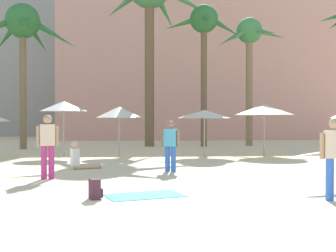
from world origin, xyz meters
TOP-DOWN VIEW (x-y plane):
  - ground at (0.00, 0.00)m, footprint 120.00×120.00m
  - hotel_pink at (5.31, 33.65)m, footprint 25.25×10.10m
  - hotel_tower_gray at (-10.95, 42.46)m, footprint 18.75×8.52m
  - palm_tree_far_left at (-7.22, 18.40)m, footprint 5.88×6.02m
  - palm_tree_center at (6.41, 20.61)m, footprint 4.21×4.15m
  - palm_tree_far_right at (3.39, 20.15)m, footprint 4.93×5.10m
  - cafe_umbrella_0 at (2.25, 12.74)m, footprint 2.45×2.45m
  - cafe_umbrella_3 at (-1.60, 12.98)m, footprint 2.08×2.08m
  - cafe_umbrella_4 at (5.05, 12.91)m, footprint 2.76×2.76m
  - cafe_umbrella_5 at (-4.07, 12.98)m, footprint 2.08×2.08m
  - beach_towel at (-0.67, 2.68)m, footprint 1.85×1.41m
  - backpack at (-1.69, 2.35)m, footprint 0.32×0.34m
  - person_mid_left at (-2.72, 7.99)m, footprint 1.04×0.74m
  - person_mid_right at (0.25, 7.11)m, footprint 0.60×0.34m
  - person_near_right at (3.17, 1.82)m, footprint 0.61×0.30m
  - person_near_left at (-3.29, 5.53)m, footprint 0.61×0.29m

SIDE VIEW (x-z plane):
  - ground at x=0.00m, z-range 0.00..0.00m
  - beach_towel at x=-0.67m, z-range 0.00..0.01m
  - backpack at x=-1.69m, z-range -0.01..0.41m
  - person_mid_left at x=-2.72m, z-range -0.15..0.81m
  - person_mid_right at x=0.25m, z-range 0.07..1.69m
  - person_near_right at x=3.17m, z-range 0.08..1.76m
  - person_near_left at x=-3.29m, z-range 0.09..1.87m
  - cafe_umbrella_0 at x=2.25m, z-range 0.86..2.97m
  - cafe_umbrella_3 at x=-1.60m, z-range 0.87..3.12m
  - cafe_umbrella_4 at x=5.05m, z-range 0.94..3.30m
  - cafe_umbrella_5 at x=-4.07m, z-range 1.01..3.50m
  - hotel_pink at x=5.31m, z-range 0.00..12.13m
  - palm_tree_center at x=6.41m, z-range 2.48..10.69m
  - palm_tree_far_left at x=-7.22m, z-range 2.64..10.86m
  - palm_tree_far_right at x=3.39m, z-range 2.87..11.71m
  - hotel_tower_gray at x=-10.95m, z-range 0.00..24.33m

